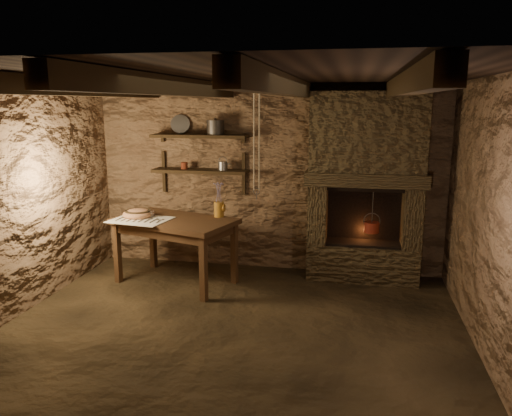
% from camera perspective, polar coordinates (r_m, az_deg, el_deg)
% --- Properties ---
extents(floor, '(4.50, 4.50, 0.00)m').
position_cam_1_polar(floor, '(4.96, -2.93, -13.98)').
color(floor, black).
rests_on(floor, ground).
extents(back_wall, '(4.50, 0.04, 2.40)m').
position_cam_1_polar(back_wall, '(6.49, 1.25, 3.37)').
color(back_wall, '#4F3725').
rests_on(back_wall, floor).
extents(front_wall, '(4.50, 0.04, 2.40)m').
position_cam_1_polar(front_wall, '(2.75, -13.51, -9.00)').
color(front_wall, '#4F3725').
rests_on(front_wall, floor).
extents(left_wall, '(0.04, 4.00, 2.40)m').
position_cam_1_polar(left_wall, '(5.56, -26.19, 0.68)').
color(left_wall, '#4F3725').
rests_on(left_wall, floor).
extents(right_wall, '(0.04, 4.00, 2.40)m').
position_cam_1_polar(right_wall, '(4.58, 25.38, -1.43)').
color(right_wall, '#4F3725').
rests_on(right_wall, floor).
extents(ceiling, '(4.50, 4.00, 0.04)m').
position_cam_1_polar(ceiling, '(4.47, -3.27, 14.91)').
color(ceiling, black).
rests_on(ceiling, back_wall).
extents(beam_far_left, '(0.14, 3.95, 0.16)m').
position_cam_1_polar(beam_far_left, '(5.05, -20.41, 12.83)').
color(beam_far_left, black).
rests_on(beam_far_left, ceiling).
extents(beam_mid_left, '(0.14, 3.95, 0.16)m').
position_cam_1_polar(beam_mid_left, '(4.62, -9.45, 13.56)').
color(beam_mid_left, black).
rests_on(beam_mid_left, ceiling).
extents(beam_mid_right, '(0.14, 3.95, 0.16)m').
position_cam_1_polar(beam_mid_right, '(4.37, 3.30, 13.79)').
color(beam_mid_right, black).
rests_on(beam_mid_right, ceiling).
extents(beam_far_right, '(0.14, 3.95, 0.16)m').
position_cam_1_polar(beam_far_right, '(4.34, 16.85, 13.33)').
color(beam_far_right, black).
rests_on(beam_far_right, ceiling).
extents(shelf_lower, '(1.25, 0.30, 0.04)m').
position_cam_1_polar(shelf_lower, '(6.53, -6.38, 4.23)').
color(shelf_lower, black).
rests_on(shelf_lower, back_wall).
extents(shelf_upper, '(1.25, 0.30, 0.04)m').
position_cam_1_polar(shelf_upper, '(6.48, -6.47, 8.17)').
color(shelf_upper, black).
rests_on(shelf_upper, back_wall).
extents(hearth, '(1.43, 0.51, 2.30)m').
position_cam_1_polar(hearth, '(6.17, 12.41, 2.88)').
color(hearth, '#3E311F').
rests_on(hearth, floor).
extents(work_table, '(1.58, 1.19, 0.80)m').
position_cam_1_polar(work_table, '(6.15, -9.17, -4.59)').
color(work_table, '#352112').
rests_on(work_table, floor).
extents(linen_cloth, '(0.73, 0.63, 0.01)m').
position_cam_1_polar(linen_cloth, '(6.07, -13.06, -1.32)').
color(linen_cloth, silver).
rests_on(linen_cloth, work_table).
extents(pewter_cutlery_row, '(0.58, 0.30, 0.01)m').
position_cam_1_polar(pewter_cutlery_row, '(6.05, -13.14, -1.27)').
color(pewter_cutlery_row, gray).
rests_on(pewter_cutlery_row, linen_cloth).
extents(drinking_glasses, '(0.21, 0.06, 0.09)m').
position_cam_1_polar(drinking_glasses, '(6.17, -12.41, -0.64)').
color(drinking_glasses, silver).
rests_on(drinking_glasses, linen_cloth).
extents(stoneware_jug, '(0.15, 0.15, 0.43)m').
position_cam_1_polar(stoneware_jug, '(6.07, -4.24, 0.68)').
color(stoneware_jug, '#AB7021').
rests_on(stoneware_jug, work_table).
extents(wooden_bowl, '(0.40, 0.40, 0.13)m').
position_cam_1_polar(wooden_bowl, '(6.21, -13.34, -0.67)').
color(wooden_bowl, '#905E3E').
rests_on(wooden_bowl, work_table).
extents(iron_stockpot, '(0.28, 0.28, 0.16)m').
position_cam_1_polar(iron_stockpot, '(6.41, -4.65, 9.08)').
color(iron_stockpot, '#312E2C').
rests_on(iron_stockpot, shelf_upper).
extents(tin_pan, '(0.27, 0.16, 0.25)m').
position_cam_1_polar(tin_pan, '(6.66, -8.65, 9.46)').
color(tin_pan, gray).
rests_on(tin_pan, shelf_upper).
extents(small_kettle, '(0.19, 0.17, 0.17)m').
position_cam_1_polar(small_kettle, '(6.43, -3.80, 4.83)').
color(small_kettle, gray).
rests_on(small_kettle, shelf_lower).
extents(rusty_tin, '(0.11, 0.11, 0.09)m').
position_cam_1_polar(rusty_tin, '(6.59, -8.20, 4.81)').
color(rusty_tin, '#5A2012').
rests_on(rusty_tin, shelf_lower).
extents(red_pot, '(0.23, 0.23, 0.54)m').
position_cam_1_polar(red_pot, '(6.23, 13.09, -2.06)').
color(red_pot, maroon).
rests_on(red_pot, hearth).
extents(hanging_ropes, '(0.08, 0.08, 1.20)m').
position_cam_1_polar(hanging_ropes, '(5.49, 0.07, 8.10)').
color(hanging_ropes, '#C2AD89').
rests_on(hanging_ropes, ceiling).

